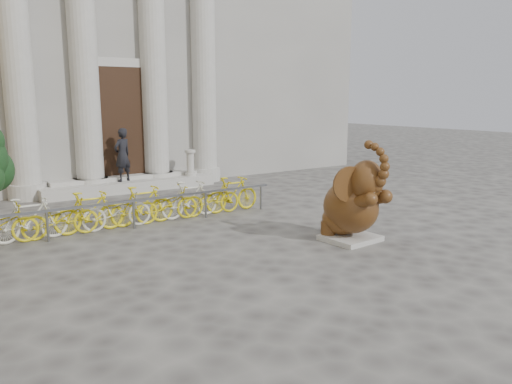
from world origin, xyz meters
TOP-DOWN VIEW (x-y plane):
  - ground at (0.00, 0.00)m, footprint 80.00×80.00m
  - classical_building at (0.00, 14.93)m, footprint 22.00×10.70m
  - entrance_steps at (0.00, 9.40)m, footprint 6.00×1.20m
  - elephant_statue at (1.88, 0.59)m, footprint 1.52×1.71m
  - bike_rack at (-1.77, 4.63)m, footprint 8.00×0.53m
  - pedestrian at (-0.24, 9.30)m, footprint 0.78×0.66m
  - balustrade_post at (2.20, 9.10)m, footprint 0.39×0.39m

SIDE VIEW (x-z plane):
  - ground at x=0.00m, z-range 0.00..0.00m
  - entrance_steps at x=0.00m, z-range 0.00..0.36m
  - bike_rack at x=-1.77m, z-range 0.00..1.00m
  - balustrade_post at x=2.20m, z-range 0.32..1.27m
  - elephant_statue at x=1.88m, z-range -0.31..1.96m
  - pedestrian at x=-0.24m, z-range 0.36..2.16m
  - classical_building at x=0.00m, z-range -0.02..11.98m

